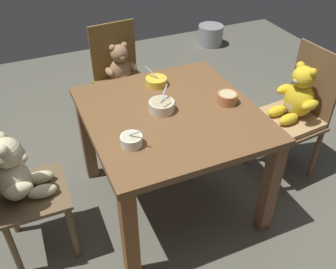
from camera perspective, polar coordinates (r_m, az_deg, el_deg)
ground_plane at (r=2.65m, az=0.44°, el=-9.81°), size 5.20×5.20×0.04m
dining_table at (r=2.24m, az=0.51°, el=0.88°), size 0.97×1.01×0.71m
teddy_chair_near_right at (r=2.67m, az=18.65°, el=4.13°), size 0.42×0.44×0.92m
teddy_chair_near_left at (r=2.12m, az=-21.90°, el=-6.30°), size 0.38×0.39×0.91m
teddy_chair_far_center at (r=3.01m, az=-7.10°, el=9.15°), size 0.43×0.42×0.88m
porridge_bowl_terracotta_near_right at (r=2.26m, az=8.92°, el=5.46°), size 0.12×0.12×0.06m
porridge_bowl_cream_center at (r=2.17m, az=-0.96°, el=4.35°), size 0.15×0.15×0.13m
porridge_bowl_yellow_far_center at (r=2.42m, az=-1.79°, el=8.03°), size 0.14×0.14×0.12m
porridge_bowl_white_near_left at (r=1.92m, az=-5.53°, el=-0.89°), size 0.11×0.11×0.11m
metal_pail at (r=4.75m, az=6.42°, el=14.69°), size 0.30×0.30×0.23m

